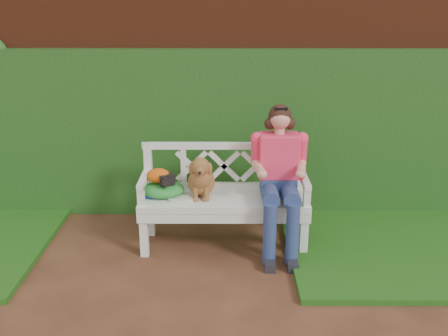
{
  "coord_description": "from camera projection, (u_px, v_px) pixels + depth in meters",
  "views": [
    {
      "loc": [
        0.54,
        -3.47,
        2.22
      ],
      "look_at": [
        0.52,
        0.89,
        0.75
      ],
      "focal_mm": 42.0,
      "sensor_mm": 36.0,
      "label": 1
    }
  ],
  "objects": [
    {
      "name": "camera_item",
      "position": [
        166.0,
        179.0,
        4.61
      ],
      "size": [
        0.16,
        0.14,
        0.09
      ],
      "primitive_type": "cube",
      "rotation": [
        0.0,
        0.0,
        0.39
      ],
      "color": "black",
      "rests_on": "green_bag"
    },
    {
      "name": "seated_woman",
      "position": [
        278.0,
        183.0,
        4.63
      ],
      "size": [
        0.75,
        0.85,
        1.24
      ],
      "primitive_type": null,
      "rotation": [
        0.0,
        0.0,
        -0.39
      ],
      "color": "#EE326E",
      "rests_on": "ground"
    },
    {
      "name": "tennis_racket",
      "position": [
        180.0,
        197.0,
        4.64
      ],
      "size": [
        0.57,
        0.35,
        0.03
      ],
      "primitive_type": null,
      "rotation": [
        0.0,
        0.0,
        -0.26
      ],
      "color": "white",
      "rests_on": "garden_bench"
    },
    {
      "name": "green_bag",
      "position": [
        163.0,
        189.0,
        4.68
      ],
      "size": [
        0.45,
        0.39,
        0.13
      ],
      "primitive_type": null,
      "rotation": [
        0.0,
        0.0,
        0.27
      ],
      "color": "green",
      "rests_on": "garden_bench"
    },
    {
      "name": "ivy_hedge",
      "position": [
        173.0,
        134.0,
        5.32
      ],
      "size": [
        10.0,
        0.18,
        1.7
      ],
      "primitive_type": "cube",
      "color": "#316321",
      "rests_on": "ground"
    },
    {
      "name": "grass_right",
      "position": [
        427.0,
        242.0,
        4.84
      ],
      "size": [
        2.6,
        2.0,
        0.05
      ],
      "primitive_type": "cube",
      "color": "#175510",
      "rests_on": "ground"
    },
    {
      "name": "baseball_glove",
      "position": [
        158.0,
        176.0,
        4.64
      ],
      "size": [
        0.25,
        0.21,
        0.13
      ],
      "primitive_type": "ellipsoid",
      "rotation": [
        0.0,
        0.0,
        0.34
      ],
      "color": "#CA4F0E",
      "rests_on": "green_bag"
    },
    {
      "name": "brick_wall",
      "position": [
        174.0,
        105.0,
        5.45
      ],
      "size": [
        10.0,
        0.3,
        2.2
      ],
      "primitive_type": "cube",
      "color": "#632814",
      "rests_on": "ground"
    },
    {
      "name": "dog",
      "position": [
        201.0,
        175.0,
        4.64
      ],
      "size": [
        0.34,
        0.41,
        0.39
      ],
      "primitive_type": null,
      "rotation": [
        0.0,
        0.0,
        -0.23
      ],
      "color": "#B9722B",
      "rests_on": "garden_bench"
    },
    {
      "name": "garden_bench",
      "position": [
        224.0,
        221.0,
        4.77
      ],
      "size": [
        1.64,
        0.77,
        0.48
      ],
      "primitive_type": null,
      "rotation": [
        0.0,
        0.0,
        -0.11
      ],
      "color": "white",
      "rests_on": "ground"
    },
    {
      "name": "ground",
      "position": [
        155.0,
        298.0,
        4.0
      ],
      "size": [
        60.0,
        60.0,
        0.0
      ],
      "primitive_type": "plane",
      "color": "#442417"
    }
  ]
}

